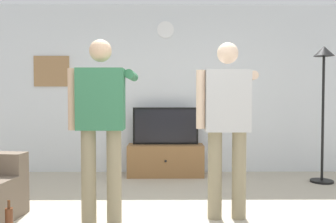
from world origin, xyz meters
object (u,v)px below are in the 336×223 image
at_px(framed_picture, 52,71).
at_px(person_standing_nearer_couch, 227,119).
at_px(tv_stand, 166,160).
at_px(television, 166,126).
at_px(person_standing_nearer_lamp, 101,119).
at_px(beverage_bottle, 9,222).
at_px(floor_lamp, 323,85).
at_px(wall_clock, 166,30).

distance_m(framed_picture, person_standing_nearer_couch, 3.37).
bearing_deg(framed_picture, tv_stand, -9.16).
bearing_deg(television, framed_picture, 172.26).
bearing_deg(person_standing_nearer_couch, person_standing_nearer_lamp, -172.17).
distance_m(person_standing_nearer_lamp, beverage_bottle, 1.19).
bearing_deg(floor_lamp, tv_stand, 168.93).
xyz_separation_m(floor_lamp, person_standing_nearer_couch, (-1.62, -1.51, -0.38)).
relative_size(television, wall_clock, 3.79).
bearing_deg(tv_stand, television, 90.00).
xyz_separation_m(tv_stand, television, (0.00, 0.05, 0.53)).
distance_m(tv_stand, wall_clock, 2.07).
relative_size(wall_clock, beverage_bottle, 0.82).
distance_m(wall_clock, person_standing_nearer_couch, 2.65).
height_order(television, person_standing_nearer_lamp, person_standing_nearer_lamp).
distance_m(tv_stand, television, 0.53).
bearing_deg(tv_stand, person_standing_nearer_lamp, -106.12).
bearing_deg(framed_picture, beverage_bottle, -80.18).
relative_size(framed_picture, person_standing_nearer_lamp, 0.32).
bearing_deg(wall_clock, floor_lamp, -18.04).
relative_size(person_standing_nearer_lamp, beverage_bottle, 5.42).
bearing_deg(television, beverage_bottle, -118.69).
relative_size(wall_clock, person_standing_nearer_lamp, 0.15).
height_order(framed_picture, beverage_bottle, framed_picture).
xyz_separation_m(wall_clock, floor_lamp, (2.23, -0.73, -0.91)).
distance_m(television, person_standing_nearer_lamp, 2.26).
xyz_separation_m(tv_stand, beverage_bottle, (-1.36, -2.43, -0.11)).
distance_m(framed_picture, floor_lamp, 4.13).
xyz_separation_m(tv_stand, framed_picture, (-1.83, 0.30, 1.39)).
bearing_deg(person_standing_nearer_lamp, person_standing_nearer_couch, 7.83).
bearing_deg(wall_clock, person_standing_nearer_lamp, -104.26).
distance_m(floor_lamp, person_standing_nearer_lamp, 3.32).
distance_m(tv_stand, framed_picture, 2.32).
height_order(tv_stand, person_standing_nearer_couch, person_standing_nearer_couch).
height_order(floor_lamp, person_standing_nearer_lamp, floor_lamp).
xyz_separation_m(tv_stand, wall_clock, (0.00, 0.29, 2.05)).
xyz_separation_m(wall_clock, beverage_bottle, (-1.36, -2.72, -2.16)).
height_order(person_standing_nearer_couch, beverage_bottle, person_standing_nearer_couch).
bearing_deg(person_standing_nearer_couch, beverage_bottle, -166.06).
bearing_deg(television, person_standing_nearer_couch, -72.91).
bearing_deg(person_standing_nearer_couch, framed_picture, 137.47).
height_order(framed_picture, person_standing_nearer_lamp, framed_picture).
bearing_deg(framed_picture, wall_clock, -0.16).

